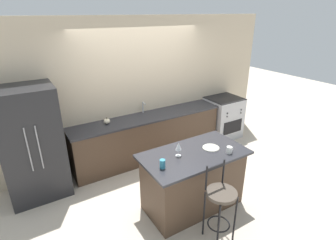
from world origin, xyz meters
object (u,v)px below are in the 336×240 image
Objects in this scene: wine_glass at (178,147)px; pumpkin_decoration at (107,121)px; refrigerator at (32,144)px; coffee_mug at (229,150)px; oven_range at (223,117)px; bar_stool_near at (220,201)px; dinner_plate at (211,148)px; tumbler_cup at (162,164)px.

pumpkin_decoration is at bearing 105.34° from wine_glass.
wine_glass is at bearing -41.50° from refrigerator.
coffee_mug is at bearing -37.68° from refrigerator.
oven_range is 2.49m from coffee_mug.
dinner_plate is at bearing 59.89° from bar_stool_near.
bar_stool_near reaches higher than pumpkin_decoration.
coffee_mug is 1.01m from tumbler_cup.
oven_range is 2.76m from pumpkin_decoration.
refrigerator is 2.26m from wine_glass.
wine_glass is 0.38m from tumbler_cup.
oven_range is at bearing 48.57° from coffee_mug.
coffee_mug is (-1.62, -1.83, 0.48)m from oven_range.
refrigerator reaches higher than bar_stool_near.
coffee_mug is (0.51, 0.42, 0.37)m from bar_stool_near.
oven_range is at bearing 42.34° from dinner_plate.
refrigerator is at bearing -179.59° from oven_range.
dinner_plate is 2.10× the size of pumpkin_decoration.
bar_stool_near is (1.83, -2.22, -0.30)m from refrigerator.
oven_range is at bearing 0.41° from refrigerator.
tumbler_cup is (-0.34, -0.15, -0.08)m from wine_glass.
refrigerator is 1.89× the size of oven_range.
bar_stool_near is 0.88m from wine_glass.
oven_range is 3.14m from tumbler_cup.
oven_range is at bearing 46.60° from bar_stool_near.
bar_stool_near is 4.33× the size of dinner_plate.
bar_stool_near is 0.76m from coffee_mug.
tumbler_cup is at bearing 129.53° from bar_stool_near.
tumbler_cup reaches higher than pumpkin_decoration.
wine_glass is (1.68, -1.49, 0.16)m from refrigerator.
oven_range is 3.84× the size of dinner_plate.
bar_stool_near reaches higher than tumbler_cup.
oven_range reaches higher than dinner_plate.
wine_glass is (-0.14, 0.73, 0.46)m from bar_stool_near.
tumbler_cup is (-0.48, 0.59, 0.38)m from bar_stool_near.
wine_glass reaches higher than bar_stool_near.
refrigerator is 15.68× the size of coffee_mug.
oven_range is (3.96, 0.03, -0.42)m from refrigerator.
bar_stool_near is at bearing -50.61° from refrigerator.
oven_range is at bearing 33.76° from wine_glass.
tumbler_cup is at bearing -50.66° from refrigerator.
wine_glass is 1.69m from pumpkin_decoration.
refrigerator reaches higher than wine_glass.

